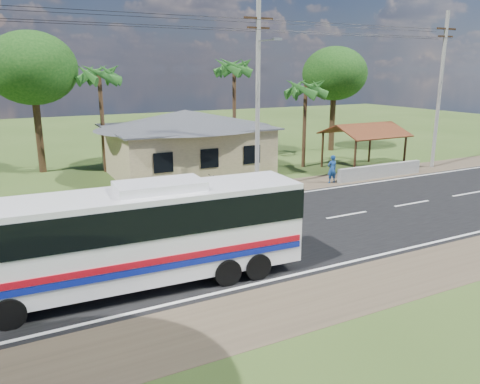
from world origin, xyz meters
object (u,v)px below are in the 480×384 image
object	(u,v)px
waiting_shed	(364,131)
motorcycle	(204,184)
coach_bus	(133,230)
person	(332,169)

from	to	relation	value
waiting_shed	motorcycle	bearing A→B (deg)	-175.14
coach_bus	person	xyz separation A→B (m)	(15.15, 8.96, -1.12)
waiting_shed	coach_bus	world-z (taller)	coach_bus
motorcycle	person	world-z (taller)	person
motorcycle	person	distance (m)	8.37
motorcycle	person	size ratio (longest dim) A/B	1.06
waiting_shed	coach_bus	xyz separation A→B (m)	(-19.98, -11.55, -0.70)
motorcycle	person	bearing A→B (deg)	-111.36
motorcycle	waiting_shed	bearing A→B (deg)	-96.32
waiting_shed	person	xyz separation A→B (m)	(-4.84, -2.59, -1.82)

